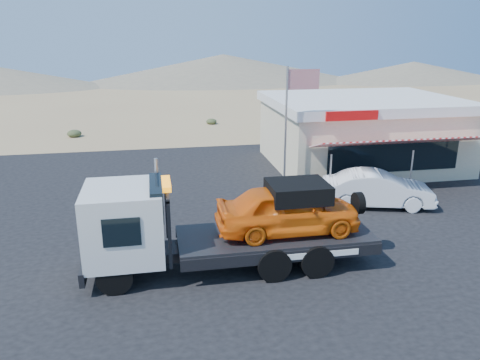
# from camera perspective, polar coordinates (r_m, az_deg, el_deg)

# --- Properties ---
(ground) EXTENTS (120.00, 120.00, 0.00)m
(ground) POSITION_cam_1_polar(r_m,az_deg,el_deg) (17.52, -5.60, -7.60)
(ground) COLOR #957655
(ground) RESTS_ON ground
(asphalt_lot) EXTENTS (32.00, 24.00, 0.02)m
(asphalt_lot) POSITION_cam_1_polar(r_m,az_deg,el_deg) (20.49, -0.80, -3.65)
(asphalt_lot) COLOR black
(asphalt_lot) RESTS_ON ground
(tow_truck) EXTENTS (9.17, 2.72, 3.07)m
(tow_truck) POSITION_cam_1_polar(r_m,az_deg,el_deg) (15.07, -2.00, -4.98)
(tow_truck) COLOR black
(tow_truck) RESTS_ON asphalt_lot
(white_sedan) EXTENTS (5.04, 2.87, 1.57)m
(white_sedan) POSITION_cam_1_polar(r_m,az_deg,el_deg) (21.55, 16.45, -1.07)
(white_sedan) COLOR silver
(white_sedan) RESTS_ON asphalt_lot
(jerky_store) EXTENTS (10.40, 9.97, 3.90)m
(jerky_store) POSITION_cam_1_polar(r_m,az_deg,el_deg) (27.97, 14.50, 5.80)
(jerky_store) COLOR beige
(jerky_store) RESTS_ON asphalt_lot
(flagpole) EXTENTS (1.55, 0.10, 6.00)m
(flagpole) POSITION_cam_1_polar(r_m,az_deg,el_deg) (21.55, 6.24, 7.69)
(flagpole) COLOR #99999E
(flagpole) RESTS_ON asphalt_lot
(distant_hills) EXTENTS (126.00, 48.00, 4.20)m
(distant_hills) POSITION_cam_1_polar(r_m,az_deg,el_deg) (71.68, -17.86, 12.32)
(distant_hills) COLOR #726B59
(distant_hills) RESTS_ON ground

